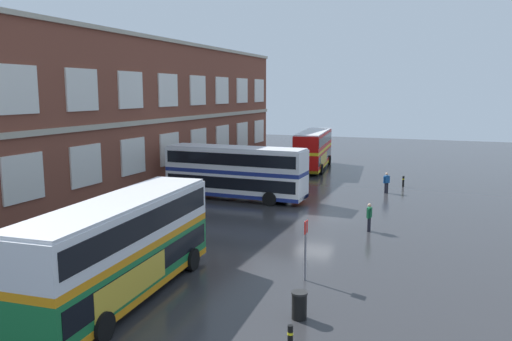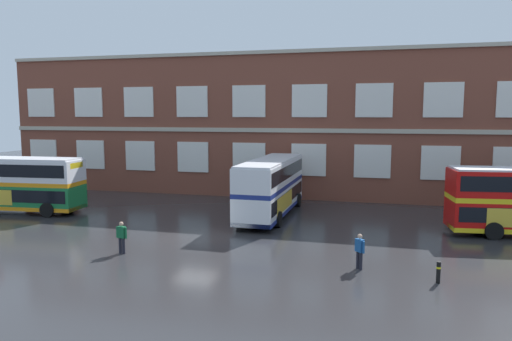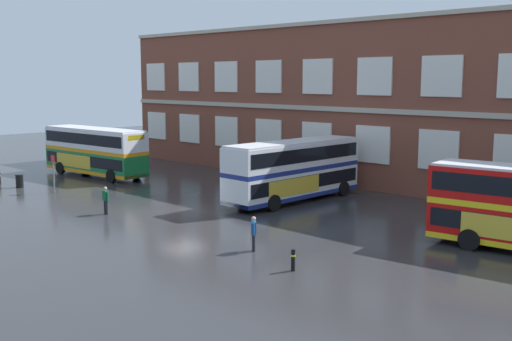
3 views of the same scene
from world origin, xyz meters
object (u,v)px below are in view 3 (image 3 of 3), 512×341
double_decker_middle (294,169)px  double_decker_near (95,151)px  second_passenger (254,232)px  safety_bollard_east (293,260)px  station_litter_bin (19,181)px  waiting_passenger (106,199)px  bus_stand_flag (53,170)px

double_decker_middle → double_decker_near: bearing=-169.5°
second_passenger → safety_bollard_east: 3.56m
station_litter_bin → safety_bollard_east: bearing=-1.9°
double_decker_middle → station_litter_bin: 21.20m
double_decker_near → waiting_passenger: size_ratio=6.57×
second_passenger → station_litter_bin: (-24.91, -0.07, -0.41)m
double_decker_near → waiting_passenger: 15.67m
second_passenger → station_litter_bin: size_ratio=1.65×
double_decker_middle → safety_bollard_east: bearing=-49.2°
station_litter_bin → second_passenger: bearing=0.2°
double_decker_near → safety_bollard_east: 30.31m
double_decker_near → waiting_passenger: bearing=-28.9°
double_decker_near → bus_stand_flag: size_ratio=4.14×
bus_stand_flag → station_litter_bin: bus_stand_flag is taller
waiting_passenger → second_passenger: size_ratio=1.00×
double_decker_middle → bus_stand_flag: (-14.52, -9.79, -0.51)m
bus_stand_flag → safety_bollard_east: bus_stand_flag is taller
safety_bollard_east → double_decker_near: bearing=164.6°
bus_stand_flag → station_litter_bin: bearing=-167.0°
double_decker_near → bus_stand_flag: 7.77m
waiting_passenger → bus_stand_flag: bearing=171.6°
double_decker_middle → second_passenger: bearing=-57.9°
double_decker_near → second_passenger: size_ratio=6.57×
bus_stand_flag → safety_bollard_east: size_ratio=2.84×
bus_stand_flag → station_litter_bin: 4.00m
waiting_passenger → second_passenger: 12.14m
bus_stand_flag → station_litter_bin: (-3.74, -0.86, -1.12)m
double_decker_near → double_decker_middle: 19.48m
station_litter_bin → double_decker_middle: bearing=30.3°
double_decker_near → safety_bollard_east: size_ratio=11.75×
waiting_passenger → safety_bollard_east: bearing=-1.8°
waiting_passenger → bus_stand_flag: (-9.04, 1.34, 0.70)m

